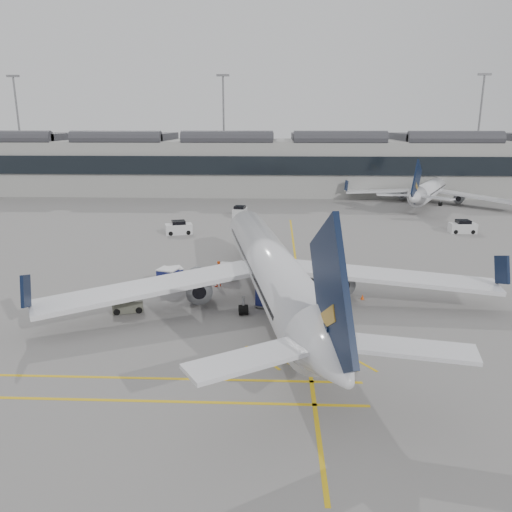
{
  "coord_description": "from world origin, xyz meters",
  "views": [
    {
      "loc": [
        7.82,
        -36.62,
        14.9
      ],
      "look_at": [
        6.15,
        3.54,
        4.0
      ],
      "focal_mm": 35.0,
      "sensor_mm": 36.0,
      "label": 1
    }
  ],
  "objects_px": {
    "belt_loader": "(310,290)",
    "ramp_agent_b": "(217,277)",
    "airliner_main": "(272,268)",
    "pushback_tug": "(128,304)",
    "baggage_cart_a": "(267,296)",
    "ramp_agent_a": "(219,270)"
  },
  "relations": [
    {
      "from": "belt_loader",
      "to": "ramp_agent_b",
      "type": "bearing_deg",
      "value": -178.71
    },
    {
      "from": "airliner_main",
      "to": "pushback_tug",
      "type": "relative_size",
      "value": 15.13
    },
    {
      "from": "baggage_cart_a",
      "to": "ramp_agent_a",
      "type": "bearing_deg",
      "value": 143.88
    },
    {
      "from": "baggage_cart_a",
      "to": "ramp_agent_b",
      "type": "relative_size",
      "value": 1.22
    },
    {
      "from": "ramp_agent_b",
      "to": "pushback_tug",
      "type": "height_order",
      "value": "ramp_agent_b"
    },
    {
      "from": "ramp_agent_b",
      "to": "ramp_agent_a",
      "type": "bearing_deg",
      "value": -124.33
    },
    {
      "from": "airliner_main",
      "to": "baggage_cart_a",
      "type": "height_order",
      "value": "airliner_main"
    },
    {
      "from": "belt_loader",
      "to": "ramp_agent_b",
      "type": "xyz_separation_m",
      "value": [
        -8.53,
        2.18,
        0.38
      ]
    },
    {
      "from": "belt_loader",
      "to": "baggage_cart_a",
      "type": "relative_size",
      "value": 1.99
    },
    {
      "from": "airliner_main",
      "to": "ramp_agent_a",
      "type": "bearing_deg",
      "value": 116.95
    },
    {
      "from": "belt_loader",
      "to": "ramp_agent_a",
      "type": "height_order",
      "value": "ramp_agent_a"
    },
    {
      "from": "pushback_tug",
      "to": "airliner_main",
      "type": "bearing_deg",
      "value": -5.86
    },
    {
      "from": "belt_loader",
      "to": "ramp_agent_a",
      "type": "distance_m",
      "value": 9.53
    },
    {
      "from": "belt_loader",
      "to": "pushback_tug",
      "type": "relative_size",
      "value": 1.57
    },
    {
      "from": "pushback_tug",
      "to": "ramp_agent_a",
      "type": "bearing_deg",
      "value": 37.67
    },
    {
      "from": "airliner_main",
      "to": "ramp_agent_b",
      "type": "distance_m",
      "value": 7.27
    },
    {
      "from": "airliner_main",
      "to": "baggage_cart_a",
      "type": "bearing_deg",
      "value": -131.86
    },
    {
      "from": "airliner_main",
      "to": "baggage_cart_a",
      "type": "xyz_separation_m",
      "value": [
        -0.33,
        -0.54,
        -2.22
      ]
    },
    {
      "from": "baggage_cart_a",
      "to": "airliner_main",
      "type": "bearing_deg",
      "value": 78.99
    },
    {
      "from": "airliner_main",
      "to": "pushback_tug",
      "type": "bearing_deg",
      "value": 178.99
    },
    {
      "from": "ramp_agent_b",
      "to": "pushback_tug",
      "type": "bearing_deg",
      "value": 11.21
    },
    {
      "from": "ramp_agent_b",
      "to": "pushback_tug",
      "type": "relative_size",
      "value": 0.65
    }
  ]
}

